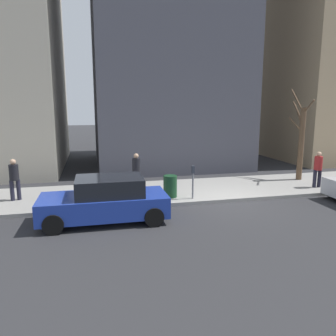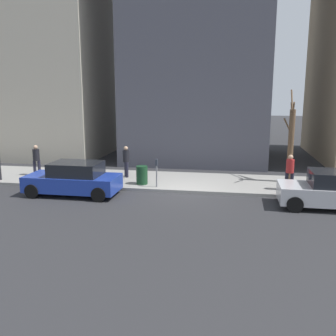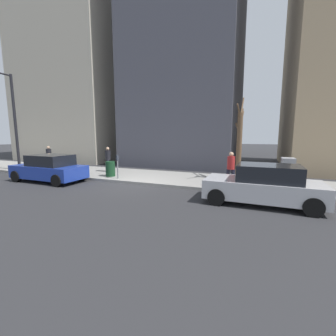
# 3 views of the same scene
# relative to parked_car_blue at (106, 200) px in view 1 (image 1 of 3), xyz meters

# --- Properties ---
(ground_plane) EXTENTS (120.00, 120.00, 0.00)m
(ground_plane) POSITION_rel_parked_car_blue_xyz_m (1.04, -4.92, -0.74)
(ground_plane) COLOR #2B2B2D
(sidewalk) EXTENTS (4.00, 36.00, 0.15)m
(sidewalk) POSITION_rel_parked_car_blue_xyz_m (3.04, -4.92, -0.66)
(sidewalk) COLOR gray
(sidewalk) RESTS_ON ground
(parked_car_blue) EXTENTS (1.96, 4.22, 1.52)m
(parked_car_blue) POSITION_rel_parked_car_blue_xyz_m (0.00, 0.00, 0.00)
(parked_car_blue) COLOR #1E389E
(parked_car_blue) RESTS_ON ground
(parking_meter) EXTENTS (0.14, 0.10, 1.35)m
(parking_meter) POSITION_rel_parked_car_blue_xyz_m (1.49, -3.54, 0.24)
(parking_meter) COLOR slate
(parking_meter) RESTS_ON sidewalk
(bare_tree) EXTENTS (2.11, 0.46, 4.60)m
(bare_tree) POSITION_rel_parked_car_blue_xyz_m (3.69, -9.93, 1.45)
(bare_tree) COLOR brown
(bare_tree) RESTS_ON sidewalk
(trash_bin) EXTENTS (0.56, 0.56, 0.90)m
(trash_bin) POSITION_rel_parked_car_blue_xyz_m (1.94, -2.71, -0.14)
(trash_bin) COLOR #14381E
(trash_bin) RESTS_ON sidewalk
(pedestrian_near_meter) EXTENTS (0.36, 0.40, 1.66)m
(pedestrian_near_meter) POSITION_rel_parked_car_blue_xyz_m (1.98, -9.71, 0.35)
(pedestrian_near_meter) COLOR #1E1E2D
(pedestrian_near_meter) RESTS_ON sidewalk
(pedestrian_midblock) EXTENTS (0.37, 0.36, 1.66)m
(pedestrian_midblock) POSITION_rel_parked_car_blue_xyz_m (3.35, -1.52, 0.35)
(pedestrian_midblock) COLOR #1E1E2D
(pedestrian_midblock) RESTS_ON sidewalk
(pedestrian_far_corner) EXTENTS (0.36, 0.39, 1.66)m
(pedestrian_far_corner) POSITION_rel_parked_car_blue_xyz_m (2.91, 3.40, 0.35)
(pedestrian_far_corner) COLOR #1E1E2D
(pedestrian_far_corner) RESTS_ON sidewalk
(office_block_center) EXTENTS (9.19, 9.19, 20.90)m
(office_block_center) POSITION_rel_parked_car_blue_xyz_m (11.14, -4.60, 9.71)
(office_block_center) COLOR #4C4C56
(office_block_center) RESTS_ON ground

